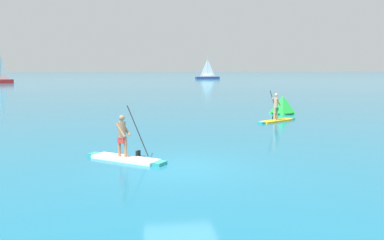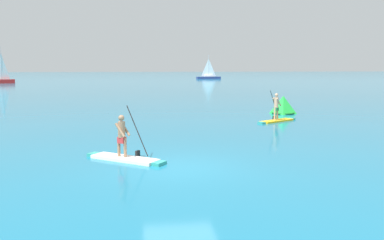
{
  "view_description": "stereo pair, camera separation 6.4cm",
  "coord_description": "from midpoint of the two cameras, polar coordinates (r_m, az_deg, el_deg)",
  "views": [
    {
      "loc": [
        -1.4,
        -13.23,
        3.37
      ],
      "look_at": [
        1.28,
        6.55,
        0.71
      ],
      "focal_mm": 38.14,
      "sensor_mm": 36.0,
      "label": 1
    },
    {
      "loc": [
        -1.34,
        -13.24,
        3.37
      ],
      "look_at": [
        1.28,
        6.55,
        0.71
      ],
      "focal_mm": 38.14,
      "sensor_mm": 36.0,
      "label": 2
    }
  ],
  "objects": [
    {
      "name": "paddleboarder_far_right",
      "position": [
        25.33,
        11.84,
        0.64
      ],
      "size": [
        2.87,
        2.03,
        1.93
      ],
      "rotation": [
        0.0,
        0.0,
        0.57
      ],
      "color": "yellow",
      "rests_on": "ground"
    },
    {
      "name": "ground",
      "position": [
        13.72,
        -1.58,
        -6.64
      ],
      "size": [
        440.0,
        440.0,
        0.0
      ],
      "primitive_type": "plane",
      "color": "#196B8C"
    },
    {
      "name": "sailboat_right_horizon",
      "position": [
        106.38,
        2.35,
        6.15
      ],
      "size": [
        6.39,
        2.39,
        6.17
      ],
      "rotation": [
        0.0,
        0.0,
        3.28
      ],
      "color": "navy",
      "rests_on": "ground"
    },
    {
      "name": "paddleboarder_mid_center",
      "position": [
        14.88,
        -9.29,
        -4.44
      ],
      "size": [
        2.9,
        2.33,
        1.96
      ],
      "rotation": [
        0.0,
        0.0,
        -0.64
      ],
      "color": "white",
      "rests_on": "ground"
    },
    {
      "name": "sailboat_left_horizon",
      "position": [
        87.12,
        -25.03,
        5.26
      ],
      "size": [
        4.76,
        2.68,
        7.13
      ],
      "rotation": [
        0.0,
        0.0,
        3.46
      ],
      "color": "#A51E1E",
      "rests_on": "ground"
    },
    {
      "name": "race_marker_buoy",
      "position": [
        29.69,
        12.68,
        1.97
      ],
      "size": [
        1.74,
        1.74,
        1.26
      ],
      "color": "green",
      "rests_on": "ground"
    }
  ]
}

